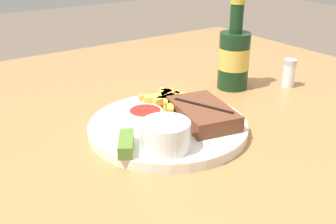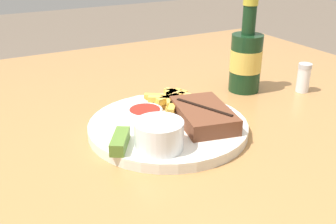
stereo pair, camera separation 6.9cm
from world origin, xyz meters
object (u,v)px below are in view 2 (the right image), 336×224
Objects in this scene: dinner_plate at (168,127)px; steak_portion at (203,115)px; salt_shaker at (304,78)px; coleslaw_cup at (159,133)px; fork_utensil at (151,107)px; dipping_sauce_cup at (145,116)px; beer_bottle at (246,59)px; pickle_spear at (120,141)px; knife_utensil at (184,117)px.

steak_portion is at bearing 61.85° from dinner_plate.
salt_shaker reaches higher than steak_portion.
dinner_plate is 0.10m from coleslaw_cup.
coleslaw_cup is at bearing -19.44° from fork_utensil.
fork_utensil is at bearing 158.20° from coleslaw_cup.
dipping_sauce_cup reaches higher than dinner_plate.
beer_bottle is at bearing 111.76° from dinner_plate.
pickle_spear is 0.47m from salt_shaker.
salt_shaker is (-0.03, 0.36, 0.02)m from dinner_plate.
steak_portion reaches higher than dipping_sauce_cup.
fork_utensil is at bearing 114.21° from knife_utensil.
dipping_sauce_cup is 0.07m from fork_utensil.
dipping_sauce_cup is 0.09m from pickle_spear.
steak_portion is at bearing 29.11° from fork_utensil.
beer_bottle reaches higher than coleslaw_cup.
steak_portion is at bearing 111.84° from coleslaw_cup.
dipping_sauce_cup is (-0.05, -0.09, 0.00)m from steak_portion.
knife_utensil is (0.08, 0.03, 0.00)m from fork_utensil.
beer_bottle reaches higher than dipping_sauce_cup.
steak_portion is 0.31m from salt_shaker.
coleslaw_cup is 0.43m from salt_shaker.
dipping_sauce_cup is at bearing -32.36° from fork_utensil.
steak_portion is 1.14× the size of fork_utensil.
fork_utensil is (-0.10, -0.05, -0.01)m from steak_portion.
pickle_spear is (0.01, -0.16, -0.00)m from steak_portion.
salt_shaker is at bearing 57.55° from beer_bottle.
salt_shaker is (-0.10, 0.42, -0.01)m from coleslaw_cup.
steak_portion is 2.35× the size of salt_shaker.
dinner_plate is 1.38× the size of beer_bottle.
dinner_plate is 4.14× the size of pickle_spear.
beer_bottle is at bearing 111.63° from pickle_spear.
steak_portion is at bearing 94.50° from pickle_spear.
fork_utensil is 0.25m from beer_bottle.
dipping_sauce_cup is (-0.02, -0.04, 0.02)m from dinner_plate.
dipping_sauce_cup is (-0.09, 0.02, -0.01)m from coleslaw_cup.
beer_bottle is (-0.13, 0.20, 0.04)m from steak_portion.
salt_shaker is (-0.06, 0.31, 0.00)m from steak_portion.
beer_bottle reaches higher than fork_utensil.
pickle_spear is at bearing -81.24° from salt_shaker.
coleslaw_cup is 0.35m from beer_bottle.
fork_utensil is at bearing 136.18° from pickle_spear.
salt_shaker is at bearing 98.76° from pickle_spear.
dinner_plate is at bearing 111.34° from pickle_spear.
fork_utensil is 0.81× the size of knife_utensil.
knife_utensil is at bearing -141.96° from steak_portion.
steak_portion is 0.24m from beer_bottle.
salt_shaker is at bearing 94.73° from dinner_plate.
steak_portion is 0.12m from coleslaw_cup.
beer_bottle is (-0.14, 0.36, 0.05)m from pickle_spear.
coleslaw_cup is 1.19× the size of salt_shaker.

